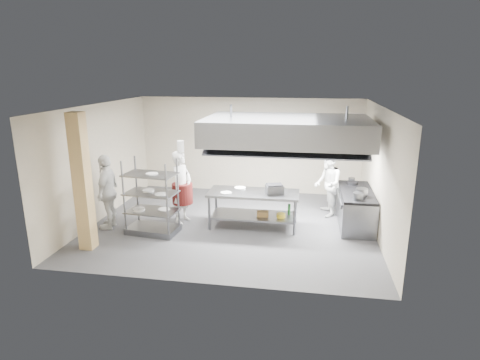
% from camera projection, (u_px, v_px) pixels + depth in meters
% --- Properties ---
extents(floor, '(7.00, 7.00, 0.00)m').
position_uv_depth(floor, '(233.00, 224.00, 10.28)').
color(floor, '#333335').
rests_on(floor, ground).
extents(ceiling, '(7.00, 7.00, 0.00)m').
position_uv_depth(ceiling, '(232.00, 106.00, 9.48)').
color(ceiling, silver).
rests_on(ceiling, wall_back).
extents(wall_back, '(7.00, 0.00, 7.00)m').
position_uv_depth(wall_back, '(249.00, 146.00, 12.74)').
color(wall_back, '#BFB198').
rests_on(wall_back, ground).
extents(wall_left, '(0.00, 6.00, 6.00)m').
position_uv_depth(wall_left, '(100.00, 162.00, 10.44)').
color(wall_left, '#BFB198').
rests_on(wall_left, ground).
extents(wall_right, '(0.00, 6.00, 6.00)m').
position_uv_depth(wall_right, '(380.00, 173.00, 9.33)').
color(wall_right, '#BFB198').
rests_on(wall_right, ground).
extents(column, '(0.30, 0.30, 3.00)m').
position_uv_depth(column, '(82.00, 183.00, 8.54)').
color(column, '#DAB26F').
rests_on(column, floor).
extents(exhaust_hood, '(4.00, 2.50, 0.60)m').
position_uv_depth(exhaust_hood, '(287.00, 130.00, 9.82)').
color(exhaust_hood, slate).
rests_on(exhaust_hood, ceiling).
extents(hood_strip_a, '(1.60, 0.12, 0.04)m').
position_uv_depth(hood_strip_a, '(251.00, 142.00, 10.05)').
color(hood_strip_a, white).
rests_on(hood_strip_a, exhaust_hood).
extents(hood_strip_b, '(1.60, 0.12, 0.04)m').
position_uv_depth(hood_strip_b, '(324.00, 144.00, 9.76)').
color(hood_strip_b, white).
rests_on(hood_strip_b, exhaust_hood).
extents(wall_shelf, '(1.50, 0.28, 0.04)m').
position_uv_depth(wall_shelf, '(307.00, 148.00, 12.30)').
color(wall_shelf, slate).
rests_on(wall_shelf, wall_back).
extents(island, '(2.24, 0.94, 0.91)m').
position_uv_depth(island, '(253.00, 209.00, 10.02)').
color(island, gray).
rests_on(island, floor).
extents(island_worktop, '(2.24, 0.94, 0.06)m').
position_uv_depth(island_worktop, '(253.00, 193.00, 9.90)').
color(island_worktop, slate).
rests_on(island_worktop, island).
extents(island_undershelf, '(2.06, 0.84, 0.04)m').
position_uv_depth(island_undershelf, '(253.00, 215.00, 10.06)').
color(island_undershelf, slate).
rests_on(island_undershelf, island).
extents(pass_rack, '(1.28, 0.83, 1.81)m').
position_uv_depth(pass_rack, '(151.00, 197.00, 9.53)').
color(pass_rack, slate).
rests_on(pass_rack, floor).
extents(cooking_range, '(0.80, 2.00, 0.84)m').
position_uv_depth(cooking_range, '(355.00, 209.00, 10.16)').
color(cooking_range, gray).
rests_on(cooking_range, floor).
extents(range_top, '(0.78, 1.96, 0.06)m').
position_uv_depth(range_top, '(357.00, 192.00, 10.04)').
color(range_top, black).
rests_on(range_top, cooking_range).
extents(chef_head, '(0.61, 0.78, 1.87)m').
position_uv_depth(chef_head, '(182.00, 187.00, 10.22)').
color(chef_head, white).
rests_on(chef_head, floor).
extents(chef_line, '(0.76, 0.92, 1.75)m').
position_uv_depth(chef_line, '(328.00, 184.00, 10.71)').
color(chef_line, silver).
rests_on(chef_line, floor).
extents(chef_plating, '(0.59, 1.14, 1.86)m').
position_uv_depth(chef_plating, '(108.00, 192.00, 9.86)').
color(chef_plating, silver).
rests_on(chef_plating, floor).
extents(griddle, '(0.49, 0.43, 0.20)m').
position_uv_depth(griddle, '(274.00, 189.00, 9.78)').
color(griddle, slate).
rests_on(griddle, island_worktop).
extents(wicker_basket, '(0.30, 0.22, 0.12)m').
position_uv_depth(wicker_basket, '(263.00, 214.00, 9.92)').
color(wicker_basket, '#96673C').
rests_on(wicker_basket, island_undershelf).
extents(stockpot, '(0.28, 0.28, 0.20)m').
position_uv_depth(stockpot, '(362.00, 192.00, 9.57)').
color(stockpot, gray).
rests_on(stockpot, range_top).
extents(plate_stack, '(0.28, 0.28, 0.05)m').
position_uv_depth(plate_stack, '(152.00, 210.00, 9.62)').
color(plate_stack, white).
rests_on(plate_stack, pass_rack).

